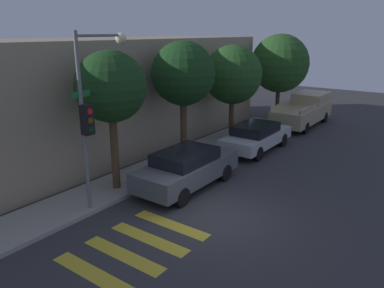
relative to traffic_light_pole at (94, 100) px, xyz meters
name	(u,v)px	position (x,y,z in m)	size (l,w,h in m)	color
ground_plane	(214,217)	(1.59, -3.37, -3.57)	(60.00, 60.00, 0.00)	#333335
sidewalk	(120,184)	(1.59, 0.81, -3.50)	(26.00, 1.97, 0.14)	gray
building_row	(44,104)	(1.59, 5.19, -0.95)	(26.00, 6.00, 5.24)	gray
crosswalk	(137,247)	(-1.03, -2.57, -3.57)	(3.39, 2.60, 0.00)	gold
traffic_light_pole	(94,100)	(0.00, 0.00, 0.00)	(2.27, 0.56, 5.59)	slate
sedan_near_corner	(187,168)	(2.98, -1.27, -2.80)	(4.43, 1.81, 1.46)	#4C5156
sedan_middle	(256,136)	(8.60, -1.27, -2.86)	(4.45, 1.79, 1.31)	#B7BABF
pickup_truck	(304,110)	(15.06, -1.27, -2.65)	(5.55, 1.98, 1.84)	tan
tree_near_corner	(111,88)	(1.24, 0.60, 0.17)	(2.42, 2.42, 4.99)	#4C3823
tree_midblock	(183,74)	(5.26, 0.60, 0.27)	(2.69, 2.69, 5.21)	#4C3823
tree_far_end	(233,75)	(9.39, 0.60, -0.13)	(2.98, 2.98, 4.94)	#4C3823
tree_behind_truck	(280,64)	(15.28, 0.60, 0.05)	(3.61, 3.61, 5.43)	#4C3823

